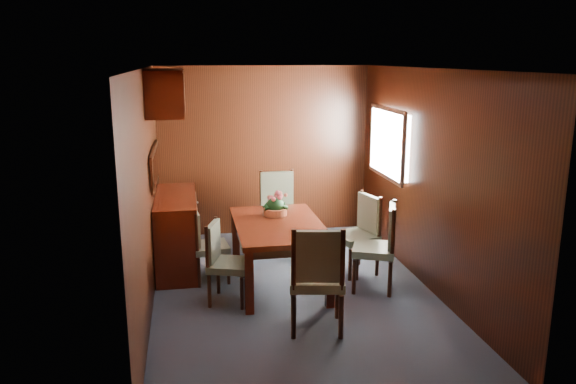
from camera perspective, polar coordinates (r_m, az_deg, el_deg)
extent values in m
plane|color=#303742|center=(6.26, 0.56, -10.11)|extent=(4.50, 4.50, 0.00)
cube|color=black|center=(5.80, -14.14, 0.05)|extent=(0.02, 4.50, 2.40)
cube|color=black|center=(6.33, 14.05, 1.18)|extent=(0.02, 4.50, 2.40)
cube|color=black|center=(8.06, -2.41, 4.17)|extent=(3.00, 0.02, 2.40)
cube|color=black|center=(3.78, 7.02, -6.85)|extent=(3.00, 0.02, 2.40)
cube|color=black|center=(5.73, 0.62, 12.43)|extent=(3.00, 4.50, 0.02)
cube|color=white|center=(7.28, 10.50, 4.93)|extent=(0.14, 1.10, 0.80)
cube|color=#B2B2B7|center=(7.25, 9.98, 4.92)|extent=(0.04, 1.20, 0.90)
cube|color=black|center=(6.76, -13.40, 2.67)|extent=(0.03, 1.36, 0.41)
cube|color=silver|center=(6.76, -13.25, 2.68)|extent=(0.01, 1.30, 0.35)
cube|color=#360F06|center=(6.65, -12.32, 9.95)|extent=(0.40, 1.40, 0.50)
cube|color=#360F06|center=(6.95, -11.21, -3.99)|extent=(0.48, 1.40, 0.90)
cube|color=#360F06|center=(5.66, -3.99, -9.15)|extent=(0.09, 0.09, 0.66)
cube|color=#360F06|center=(5.80, 4.31, -8.56)|extent=(0.09, 0.09, 0.66)
cube|color=#360F06|center=(6.97, -5.34, -4.74)|extent=(0.09, 0.09, 0.66)
cube|color=#360F06|center=(7.09, 1.40, -4.37)|extent=(0.09, 0.09, 0.66)
cube|color=black|center=(6.27, -0.99, -4.07)|extent=(0.85, 1.42, 0.10)
cube|color=#360F06|center=(6.25, -0.99, -3.40)|extent=(0.97, 1.54, 0.06)
cylinder|color=black|center=(6.21, -7.10, -8.68)|extent=(0.04, 0.04, 0.35)
cylinder|color=black|center=(5.89, -7.99, -9.98)|extent=(0.04, 0.04, 0.35)
cylinder|color=black|center=(6.13, -3.97, -8.89)|extent=(0.04, 0.04, 0.35)
cylinder|color=black|center=(5.81, -4.70, -10.22)|extent=(0.04, 0.04, 0.35)
cube|color=#626F54|center=(5.92, -5.99, -7.39)|extent=(0.50, 0.51, 0.07)
cylinder|color=black|center=(6.05, -7.31, -4.62)|extent=(0.04, 0.04, 0.47)
cylinder|color=black|center=(5.72, -8.23, -5.72)|extent=(0.04, 0.04, 0.47)
cube|color=#626F54|center=(5.87, -7.59, -5.00)|extent=(0.17, 0.38, 0.39)
cylinder|color=black|center=(6.72, -9.48, -7.04)|extent=(0.04, 0.04, 0.34)
cylinder|color=black|center=(6.39, -9.04, -8.11)|extent=(0.04, 0.04, 0.34)
cylinder|color=black|center=(6.76, -6.65, -6.79)|extent=(0.04, 0.04, 0.34)
cylinder|color=black|center=(6.44, -6.07, -7.84)|extent=(0.04, 0.04, 0.34)
cube|color=#626F54|center=(6.50, -7.88, -5.58)|extent=(0.43, 0.45, 0.07)
cylinder|color=black|center=(6.57, -9.71, -3.33)|extent=(0.04, 0.04, 0.46)
cylinder|color=black|center=(6.24, -9.28, -4.24)|extent=(0.04, 0.04, 0.46)
cube|color=#626F54|center=(6.40, -9.35, -3.61)|extent=(0.10, 0.37, 0.39)
cylinder|color=black|center=(6.16, 10.31, -8.75)|extent=(0.04, 0.04, 0.39)
cylinder|color=black|center=(6.54, 10.40, -7.42)|extent=(0.04, 0.04, 0.39)
cylinder|color=black|center=(6.18, 6.72, -8.56)|extent=(0.04, 0.04, 0.39)
cylinder|color=black|center=(6.55, 7.02, -7.25)|extent=(0.04, 0.04, 0.39)
cube|color=#626F54|center=(6.26, 8.70, -5.79)|extent=(0.58, 0.59, 0.08)
cylinder|color=black|center=(5.99, 10.62, -4.15)|extent=(0.04, 0.04, 0.52)
cylinder|color=black|center=(6.37, 10.69, -3.06)|extent=(0.04, 0.04, 0.52)
cube|color=#626F54|center=(6.17, 10.48, -3.40)|extent=(0.21, 0.42, 0.44)
cylinder|color=black|center=(6.72, 9.05, -6.83)|extent=(0.04, 0.04, 0.38)
cylinder|color=black|center=(7.03, 7.25, -5.85)|extent=(0.04, 0.04, 0.38)
cylinder|color=black|center=(6.53, 6.33, -7.36)|extent=(0.04, 0.04, 0.38)
cylinder|color=black|center=(6.84, 4.60, -6.32)|extent=(0.04, 0.04, 0.38)
cube|color=#626F54|center=(6.69, 6.86, -4.57)|extent=(0.53, 0.55, 0.08)
cylinder|color=black|center=(6.57, 9.29, -2.68)|extent=(0.04, 0.04, 0.51)
cylinder|color=black|center=(6.88, 7.44, -1.86)|extent=(0.04, 0.04, 0.51)
cube|color=#626F54|center=(6.71, 8.21, -2.12)|extent=(0.16, 0.41, 0.43)
cylinder|color=black|center=(5.22, 0.56, -12.58)|extent=(0.05, 0.05, 0.42)
cylinder|color=black|center=(5.24, 5.41, -12.54)|extent=(0.05, 0.05, 0.42)
cylinder|color=black|center=(5.60, 0.53, -10.73)|extent=(0.05, 0.05, 0.42)
cylinder|color=black|center=(5.62, 5.03, -10.69)|extent=(0.05, 0.05, 0.42)
cube|color=#626F54|center=(5.30, 2.92, -8.91)|extent=(0.58, 0.56, 0.09)
cylinder|color=black|center=(4.99, 0.58, -6.89)|extent=(0.05, 0.05, 0.56)
cylinder|color=black|center=(5.02, 5.57, -6.86)|extent=(0.05, 0.05, 0.56)
cube|color=#626F54|center=(5.01, 3.07, -6.56)|extent=(0.46, 0.15, 0.48)
cylinder|color=black|center=(7.80, 0.40, -3.63)|extent=(0.05, 0.05, 0.41)
cylinder|color=black|center=(7.72, -2.69, -3.83)|extent=(0.05, 0.05, 0.41)
cylinder|color=black|center=(7.43, 1.09, -4.53)|extent=(0.05, 0.05, 0.41)
cylinder|color=black|center=(7.34, -2.15, -4.75)|extent=(0.05, 0.05, 0.41)
cube|color=#626F54|center=(7.49, -0.84, -2.20)|extent=(0.51, 0.49, 0.09)
cylinder|color=black|center=(7.67, 0.39, 0.30)|extent=(0.05, 0.05, 0.55)
cylinder|color=black|center=(7.59, -2.75, 0.15)|extent=(0.05, 0.05, 0.55)
cube|color=#626F54|center=(7.60, -1.14, 0.35)|extent=(0.45, 0.08, 0.47)
cylinder|color=#BB6539|center=(6.53, -1.30, -2.00)|extent=(0.28, 0.28, 0.08)
sphere|color=#164219|center=(6.52, -1.30, -1.46)|extent=(0.21, 0.21, 0.21)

